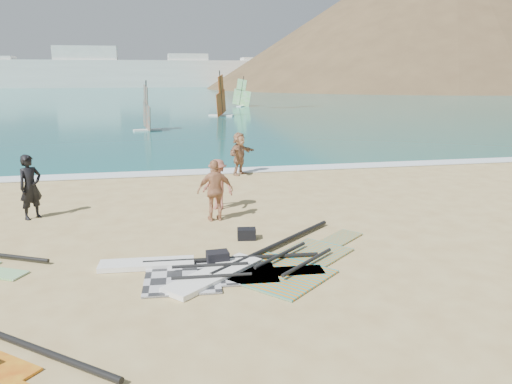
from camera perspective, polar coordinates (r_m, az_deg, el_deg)
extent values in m
plane|color=tan|center=(11.09, -3.05, -10.15)|extent=(300.00, 300.00, 0.00)
cube|color=#0C5159|center=(142.12, -11.27, 11.46)|extent=(300.00, 240.00, 0.06)
cube|color=white|center=(22.83, -7.72, 2.16)|extent=(300.00, 1.20, 0.04)
cube|color=white|center=(161.12, -18.72, 12.67)|extent=(160.00, 8.00, 8.00)
cube|color=white|center=(161.12, -18.77, 13.38)|extent=(18.00, 7.00, 12.00)
cube|color=white|center=(160.46, -7.76, 13.59)|extent=(12.00, 7.00, 10.00)
cube|color=white|center=(164.15, 1.23, 13.53)|extent=(16.00, 7.00, 9.00)
cube|color=white|center=(169.72, 8.02, 13.74)|extent=(10.00, 7.00, 11.00)
cone|color=brown|center=(164.66, 20.44, 11.13)|extent=(143.00, 143.00, 45.00)
cube|color=#272729|center=(11.30, -8.43, -9.69)|extent=(1.76, 1.93, 0.04)
cube|color=#272729|center=(11.37, -0.94, -9.39)|extent=(1.35, 1.27, 0.04)
cube|color=#272729|center=(11.57, 4.99, -9.04)|extent=(1.13, 0.62, 0.04)
cylinder|color=black|center=(12.08, -2.73, -7.60)|extent=(4.20, 0.37, 0.10)
cylinder|color=black|center=(11.55, -5.24, -8.32)|extent=(1.74, 0.18, 0.07)
cylinder|color=black|center=(10.96, -5.07, -9.56)|extent=(1.74, 0.18, 0.07)
cube|color=white|center=(12.09, -12.36, -8.09)|extent=(2.23, 0.73, 0.12)
cube|color=green|center=(12.76, -27.03, -8.33)|extent=(1.18, 0.96, 0.04)
cube|color=orange|center=(11.41, 2.24, -9.31)|extent=(2.90, 2.92, 0.04)
cube|color=orange|center=(12.77, 6.76, -6.86)|extent=(2.07, 2.06, 0.04)
cube|color=orange|center=(13.94, 9.74, -5.20)|extent=(1.41, 1.34, 0.04)
cylinder|color=black|center=(12.98, 2.31, -6.06)|extent=(3.84, 3.36, 0.12)
cylinder|color=black|center=(12.14, 2.85, -7.18)|extent=(1.61, 1.42, 0.09)
cylinder|color=black|center=(11.76, 5.93, -7.94)|extent=(1.61, 1.42, 0.09)
cube|color=white|center=(11.26, -4.79, -9.46)|extent=(2.43, 2.24, 0.12)
cylinder|color=black|center=(9.58, -26.02, -14.95)|extent=(3.75, 3.17, 0.11)
cube|color=black|center=(11.94, -4.40, -7.55)|extent=(0.54, 0.40, 0.33)
cube|color=black|center=(13.67, -1.09, -4.81)|extent=(0.54, 0.42, 0.30)
imported|color=black|center=(16.87, -24.38, 0.53)|extent=(0.87, 0.85, 2.02)
imported|color=#9A5746|center=(16.51, -4.39, 0.86)|extent=(1.25, 1.14, 1.69)
imported|color=#B57A54|center=(15.23, -4.67, 0.17)|extent=(1.13, 0.52, 1.89)
imported|color=#A67553|center=(22.14, -1.92, 4.41)|extent=(1.61, 1.67, 1.90)
cube|color=white|center=(39.91, -12.30, 6.94)|extent=(2.22, 1.08, 0.12)
cube|color=red|center=(39.81, -12.37, 8.43)|extent=(0.63, 2.57, 2.33)
cube|color=red|center=(39.70, -12.49, 10.73)|extent=(0.38, 1.45, 1.62)
cylinder|color=black|center=(39.74, -12.44, 9.70)|extent=(0.25, 0.74, 3.70)
cube|color=white|center=(52.49, -3.99, 8.73)|extent=(2.64, 1.79, 0.15)
cube|color=#D9471D|center=(52.40, -4.01, 10.09)|extent=(1.43, 2.86, 2.80)
cube|color=#D9471D|center=(52.33, -4.04, 12.20)|extent=(0.83, 1.62, 1.95)
cylinder|color=black|center=(52.35, -4.03, 11.26)|extent=(0.48, 0.84, 4.44)
cube|color=white|center=(67.32, -1.64, 9.79)|extent=(1.72, 2.22, 0.13)
cube|color=green|center=(67.26, -1.65, 10.71)|extent=(2.33, 1.49, 2.41)
cube|color=green|center=(67.20, -1.66, 12.12)|extent=(1.33, 0.86, 1.68)
cylinder|color=black|center=(67.22, -1.65, 11.49)|extent=(0.70, 0.48, 3.83)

